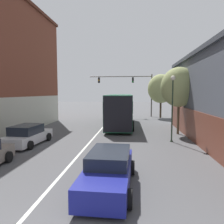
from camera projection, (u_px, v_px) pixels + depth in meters
lane_center_line at (100, 131)px, 20.28m from camera, size 0.14×45.72×0.01m
bus at (120, 108)px, 23.39m from camera, size 2.98×11.29×3.34m
hatchback_foreground at (109, 170)px, 8.24m from camera, size 1.99×4.61×1.35m
parked_car_left_near at (28, 135)px, 14.97m from camera, size 2.13×4.31×1.37m
traffic_signal_gantry at (132, 86)px, 32.33m from camera, size 9.32×0.36×6.23m
street_lamp at (172, 102)px, 15.61m from camera, size 0.34×0.34×4.77m
street_tree_near at (179, 87)px, 18.48m from camera, size 3.06×2.76×5.72m
street_tree_far at (161, 89)px, 30.67m from camera, size 3.68×3.31×6.14m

